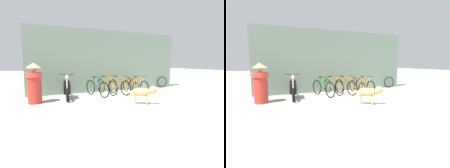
{
  "view_description": "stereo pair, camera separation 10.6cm",
  "coord_description": "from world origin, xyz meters",
  "views": [
    {
      "loc": [
        -3.88,
        -5.43,
        1.57
      ],
      "look_at": [
        -0.81,
        1.23,
        0.65
      ],
      "focal_mm": 28.0,
      "sensor_mm": 36.0,
      "label": 1
    },
    {
      "loc": [
        -3.78,
        -5.48,
        1.57
      ],
      "look_at": [
        -0.81,
        1.23,
        0.65
      ],
      "focal_mm": 28.0,
      "sensor_mm": 36.0,
      "label": 2
    }
  ],
  "objects": [
    {
      "name": "bicycle_3",
      "position": [
        0.68,
        2.19,
        0.34
      ],
      "size": [
        0.46,
        1.62,
        0.8
      ],
      "rotation": [
        0.0,
        0.0,
        -1.59
      ],
      "color": "black",
      "rests_on": "ground"
    },
    {
      "name": "bicycle_2",
      "position": [
        -0.01,
        2.15,
        0.38
      ],
      "size": [
        0.53,
        1.63,
        0.92
      ],
      "rotation": [
        0.0,
        0.0,
        -1.32
      ],
      "color": "black",
      "rests_on": "ground"
    },
    {
      "name": "motorcycle",
      "position": [
        -2.54,
        2.14,
        0.43
      ],
      "size": [
        0.58,
        1.91,
        1.09
      ],
      "rotation": [
        0.0,
        0.0,
        -1.73
      ],
      "color": "black",
      "rests_on": "ground"
    },
    {
      "name": "bicycle_4",
      "position": [
        1.13,
        2.18,
        0.36
      ],
      "size": [
        0.46,
        1.72,
        0.87
      ],
      "rotation": [
        0.0,
        0.0,
        -1.54
      ],
      "color": "black",
      "rests_on": "ground"
    },
    {
      "name": "ground_plane",
      "position": [
        0.0,
        0.0,
        0.0
      ],
      "size": [
        60.0,
        60.0,
        0.0
      ],
      "primitive_type": "plane",
      "color": "#B7B2A5"
    },
    {
      "name": "bicycle_0",
      "position": [
        -1.17,
        2.12,
        0.38
      ],
      "size": [
        0.59,
        1.73,
        0.93
      ],
      "rotation": [
        0.0,
        0.0,
        -1.29
      ],
      "color": "black",
      "rests_on": "ground"
    },
    {
      "name": "spare_tire_left",
      "position": [
        3.43,
        3.03,
        0.34
      ],
      "size": [
        0.68,
        0.14,
        0.68
      ],
      "rotation": [
        0.0,
        0.0,
        -0.14
      ],
      "color": "black",
      "rests_on": "ground"
    },
    {
      "name": "bicycle_1",
      "position": [
        -0.56,
        2.39,
        0.38
      ],
      "size": [
        0.48,
        1.75,
        0.93
      ],
      "rotation": [
        0.0,
        0.0,
        -1.39
      ],
      "color": "black",
      "rests_on": "ground"
    },
    {
      "name": "stray_dog",
      "position": [
        -0.13,
        -0.11,
        0.46
      ],
      "size": [
        1.07,
        0.82,
        0.69
      ],
      "rotation": [
        0.0,
        0.0,
        5.67
      ],
      "color": "tan",
      "rests_on": "ground"
    },
    {
      "name": "shop_wall_back",
      "position": [
        0.0,
        3.29,
        1.62
      ],
      "size": [
        8.42,
        0.2,
        3.24
      ],
      "color": "slate",
      "rests_on": "ground"
    },
    {
      "name": "person_in_robes",
      "position": [
        -3.81,
        1.75,
        0.8
      ],
      "size": [
        0.82,
        0.82,
        1.55
      ],
      "rotation": [
        0.0,
        0.0,
        2.57
      ],
      "color": "#B72D23",
      "rests_on": "ground"
    }
  ]
}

